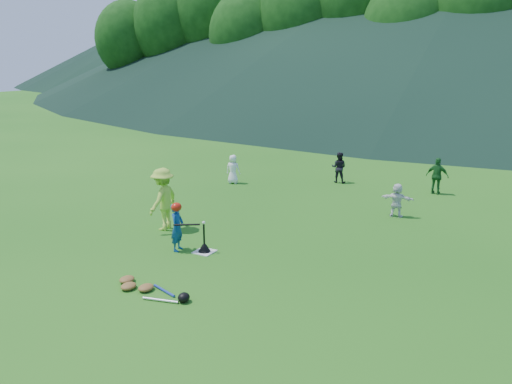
% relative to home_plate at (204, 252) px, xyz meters
% --- Properties ---
extents(ground, '(120.00, 120.00, 0.00)m').
position_rel_home_plate_xyz_m(ground, '(0.00, 0.00, -0.01)').
color(ground, '#1D5F15').
rests_on(ground, ground).
extents(home_plate, '(0.45, 0.45, 0.02)m').
position_rel_home_plate_xyz_m(home_plate, '(0.00, 0.00, 0.00)').
color(home_plate, silver).
rests_on(home_plate, ground).
extents(baseball, '(0.08, 0.08, 0.08)m').
position_rel_home_plate_xyz_m(baseball, '(0.00, 0.00, 0.73)').
color(baseball, white).
rests_on(baseball, batting_tee).
extents(batter_child, '(0.37, 0.48, 1.16)m').
position_rel_home_plate_xyz_m(batter_child, '(-0.63, -0.21, 0.57)').
color(batter_child, navy).
rests_on(batter_child, ground).
extents(adult_coach, '(0.73, 1.14, 1.68)m').
position_rel_home_plate_xyz_m(adult_coach, '(-1.91, 0.84, 0.83)').
color(adult_coach, '#AAD73F').
rests_on(adult_coach, ground).
extents(fielder_a, '(0.58, 0.44, 1.06)m').
position_rel_home_plate_xyz_m(fielder_a, '(-3.01, 6.13, 0.52)').
color(fielder_a, white).
rests_on(fielder_a, ground).
extents(fielder_b, '(0.61, 0.51, 1.14)m').
position_rel_home_plate_xyz_m(fielder_b, '(0.33, 8.16, 0.56)').
color(fielder_b, black).
rests_on(fielder_b, ground).
extents(fielder_c, '(0.73, 0.31, 1.25)m').
position_rel_home_plate_xyz_m(fielder_c, '(3.80, 8.23, 0.61)').
color(fielder_c, '#1B5C23').
rests_on(fielder_c, ground).
extents(fielder_d, '(0.94, 0.35, 1.00)m').
position_rel_home_plate_xyz_m(fielder_d, '(3.26, 5.02, 0.49)').
color(fielder_d, white).
rests_on(fielder_d, ground).
extents(batting_tee, '(0.30, 0.30, 0.68)m').
position_rel_home_plate_xyz_m(batting_tee, '(0.00, 0.00, 0.12)').
color(batting_tee, black).
rests_on(batting_tee, home_plate).
extents(batter_gear, '(0.71, 0.32, 0.52)m').
position_rel_home_plate_xyz_m(batter_gear, '(-0.60, -0.21, 1.04)').
color(batter_gear, '#B91C0C').
rests_on(batter_gear, ground).
extents(equipment_pile, '(1.80, 0.61, 0.19)m').
position_rel_home_plate_xyz_m(equipment_pile, '(0.17, -2.26, 0.06)').
color(equipment_pile, olive).
rests_on(equipment_pile, ground).
extents(outfield_fence, '(70.07, 0.08, 1.33)m').
position_rel_home_plate_xyz_m(outfield_fence, '(0.00, 28.00, 0.69)').
color(outfield_fence, gray).
rests_on(outfield_fence, ground).
extents(tree_line, '(70.04, 11.40, 14.82)m').
position_rel_home_plate_xyz_m(tree_line, '(0.20, 33.83, 8.20)').
color(tree_line, '#382314').
rests_on(tree_line, ground).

